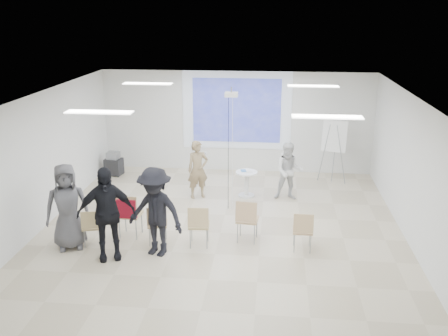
# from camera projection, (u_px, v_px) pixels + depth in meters

# --- Properties ---
(floor) EXTENTS (8.00, 9.00, 0.10)m
(floor) POSITION_uv_depth(u_px,v_px,m) (220.00, 235.00, 11.02)
(floor) COLOR beige
(floor) RESTS_ON ground
(ceiling) EXTENTS (8.00, 9.00, 0.10)m
(ceiling) POSITION_uv_depth(u_px,v_px,m) (220.00, 95.00, 10.07)
(ceiling) COLOR white
(ceiling) RESTS_ON wall_back
(wall_back) EXTENTS (8.00, 0.10, 3.00)m
(wall_back) POSITION_uv_depth(u_px,v_px,m) (237.00, 122.00, 14.85)
(wall_back) COLOR silver
(wall_back) RESTS_ON floor
(wall_left) EXTENTS (0.10, 9.00, 3.00)m
(wall_left) POSITION_uv_depth(u_px,v_px,m) (37.00, 163.00, 10.94)
(wall_left) COLOR silver
(wall_left) RESTS_ON floor
(wall_right) EXTENTS (0.10, 9.00, 3.00)m
(wall_right) POSITION_uv_depth(u_px,v_px,m) (418.00, 174.00, 10.16)
(wall_right) COLOR silver
(wall_right) RESTS_ON floor
(projection_halo) EXTENTS (3.20, 0.01, 2.30)m
(projection_halo) POSITION_uv_depth(u_px,v_px,m) (237.00, 111.00, 14.68)
(projection_halo) COLOR silver
(projection_halo) RESTS_ON wall_back
(projection_image) EXTENTS (2.60, 0.01, 1.90)m
(projection_image) POSITION_uv_depth(u_px,v_px,m) (237.00, 111.00, 14.67)
(projection_image) COLOR #303CA4
(projection_image) RESTS_ON wall_back
(pedestal_table) EXTENTS (0.68, 0.68, 0.71)m
(pedestal_table) POSITION_uv_depth(u_px,v_px,m) (246.00, 182.00, 13.01)
(pedestal_table) COLOR silver
(pedestal_table) RESTS_ON floor
(player_left) EXTENTS (0.75, 0.66, 1.72)m
(player_left) POSITION_uv_depth(u_px,v_px,m) (198.00, 166.00, 12.83)
(player_left) COLOR #947D5B
(player_left) RESTS_ON floor
(player_right) EXTENTS (0.82, 0.67, 1.67)m
(player_right) POSITION_uv_depth(u_px,v_px,m) (289.00, 168.00, 12.72)
(player_right) COLOR silver
(player_right) RESTS_ON floor
(controller_left) EXTENTS (0.09, 0.13, 0.04)m
(controller_left) POSITION_uv_depth(u_px,v_px,m) (206.00, 153.00, 12.96)
(controller_left) COLOR silver
(controller_left) RESTS_ON player_left
(controller_right) EXTENTS (0.04, 0.12, 0.04)m
(controller_right) POSITION_uv_depth(u_px,v_px,m) (282.00, 154.00, 12.88)
(controller_right) COLOR silver
(controller_right) RESTS_ON player_right
(chair_far_left) EXTENTS (0.46, 0.48, 0.80)m
(chair_far_left) POSITION_uv_depth(u_px,v_px,m) (91.00, 225.00, 10.29)
(chair_far_left) COLOR tan
(chair_far_left) RESTS_ON floor
(chair_left_mid) EXTENTS (0.49, 0.53, 0.99)m
(chair_left_mid) POSITION_uv_depth(u_px,v_px,m) (129.00, 212.00, 10.62)
(chair_left_mid) COLOR tan
(chair_left_mid) RESTS_ON floor
(chair_left_inner) EXTENTS (0.47, 0.50, 0.86)m
(chair_left_inner) POSITION_uv_depth(u_px,v_px,m) (157.00, 222.00, 10.32)
(chair_left_inner) COLOR tan
(chair_left_inner) RESTS_ON floor
(chair_center) EXTENTS (0.46, 0.49, 0.91)m
(chair_center) POSITION_uv_depth(u_px,v_px,m) (199.00, 223.00, 10.21)
(chair_center) COLOR tan
(chair_center) RESTS_ON floor
(chair_right_inner) EXTENTS (0.48, 0.52, 0.95)m
(chair_right_inner) POSITION_uv_depth(u_px,v_px,m) (247.00, 217.00, 10.42)
(chair_right_inner) COLOR tan
(chair_right_inner) RESTS_ON floor
(chair_right_far) EXTENTS (0.41, 0.44, 0.86)m
(chair_right_far) POSITION_uv_depth(u_px,v_px,m) (303.00, 228.00, 10.03)
(chair_right_far) COLOR tan
(chair_right_far) RESTS_ON floor
(red_jacket) EXTENTS (0.43, 0.12, 0.41)m
(red_jacket) POSITION_uv_depth(u_px,v_px,m) (127.00, 209.00, 10.45)
(red_jacket) COLOR maroon
(red_jacket) RESTS_ON chair_left_mid
(laptop) EXTENTS (0.35, 0.28, 0.02)m
(laptop) POSITION_uv_depth(u_px,v_px,m) (158.00, 222.00, 10.43)
(laptop) COLOR black
(laptop) RESTS_ON chair_left_inner
(audience_left) EXTENTS (1.44, 1.14, 2.16)m
(audience_left) POSITION_uv_depth(u_px,v_px,m) (106.00, 207.00, 9.60)
(audience_left) COLOR black
(audience_left) RESTS_ON floor
(audience_mid) EXTENTS (1.50, 1.11, 2.07)m
(audience_mid) POSITION_uv_depth(u_px,v_px,m) (155.00, 206.00, 9.76)
(audience_mid) COLOR black
(audience_mid) RESTS_ON floor
(audience_outer) EXTENTS (1.16, 0.97, 2.01)m
(audience_outer) POSITION_uv_depth(u_px,v_px,m) (67.00, 202.00, 10.06)
(audience_outer) COLOR #57575C
(audience_outer) RESTS_ON floor
(flipchart_easel) EXTENTS (0.77, 0.61, 1.86)m
(flipchart_easel) POSITION_uv_depth(u_px,v_px,m) (335.00, 135.00, 13.77)
(flipchart_easel) COLOR gray
(flipchart_easel) RESTS_ON floor
(av_cart) EXTENTS (0.53, 0.45, 0.71)m
(av_cart) POSITION_uv_depth(u_px,v_px,m) (114.00, 164.00, 14.71)
(av_cart) COLOR black
(av_cart) RESTS_ON floor
(ceiling_projector) EXTENTS (0.30, 0.25, 3.00)m
(ceiling_projector) POSITION_uv_depth(u_px,v_px,m) (231.00, 100.00, 11.58)
(ceiling_projector) COLOR white
(ceiling_projector) RESTS_ON ceiling
(fluor_panel_nw) EXTENTS (1.20, 0.30, 0.02)m
(fluor_panel_nw) POSITION_uv_depth(u_px,v_px,m) (148.00, 84.00, 12.18)
(fluor_panel_nw) COLOR white
(fluor_panel_nw) RESTS_ON ceiling
(fluor_panel_ne) EXTENTS (1.20, 0.30, 0.02)m
(fluor_panel_ne) POSITION_uv_depth(u_px,v_px,m) (313.00, 86.00, 11.80)
(fluor_panel_ne) COLOR white
(fluor_panel_ne) RESTS_ON ceiling
(fluor_panel_sw) EXTENTS (1.20, 0.30, 0.02)m
(fluor_panel_sw) POSITION_uv_depth(u_px,v_px,m) (99.00, 112.00, 8.87)
(fluor_panel_sw) COLOR white
(fluor_panel_sw) RESTS_ON ceiling
(fluor_panel_se) EXTENTS (1.20, 0.30, 0.02)m
(fluor_panel_se) POSITION_uv_depth(u_px,v_px,m) (327.00, 117.00, 8.48)
(fluor_panel_se) COLOR white
(fluor_panel_se) RESTS_ON ceiling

